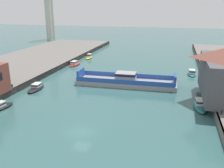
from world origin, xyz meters
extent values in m
plane|color=#335B5B|center=(0.00, 0.00, 0.00)|extent=(400.00, 400.00, 0.00)
cube|color=#423D38|center=(-20.42, 20.00, 0.68)|extent=(0.30, 140.00, 1.37)
cube|color=#423D38|center=(20.42, 20.00, 0.68)|extent=(0.30, 140.00, 1.37)
cube|color=#939399|center=(1.83, 24.55, 0.55)|extent=(24.14, 6.78, 1.10)
cube|color=#284CA3|center=(1.75, 27.54, 1.65)|extent=(23.02, 0.77, 1.10)
cube|color=#284CA3|center=(1.92, 21.55, 1.65)|extent=(23.02, 0.77, 1.10)
cube|color=#939399|center=(1.83, 24.55, 2.12)|extent=(4.89, 3.49, 2.03)
cube|color=black|center=(1.83, 24.55, 2.78)|extent=(4.93, 3.53, 0.60)
cube|color=#284CA3|center=(13.32, 24.87, 2.20)|extent=(0.62, 4.29, 2.20)
cube|color=#284CA3|center=(-9.65, 24.22, 2.20)|extent=(0.62, 4.29, 2.20)
ellipsoid|color=red|center=(-18.46, 41.16, 0.24)|extent=(2.59, 6.57, 0.49)
cube|color=silver|center=(-18.48, 40.67, 0.97)|extent=(1.71, 2.34, 0.97)
cube|color=black|center=(-18.48, 40.67, 1.09)|extent=(1.76, 2.40, 0.29)
ellipsoid|color=black|center=(-17.35, 15.89, 0.29)|extent=(2.69, 6.60, 0.58)
cube|color=silver|center=(-17.38, 16.38, 0.99)|extent=(1.74, 2.36, 0.81)
cube|color=black|center=(-17.38, 16.38, 1.09)|extent=(1.79, 2.43, 0.24)
ellipsoid|color=#237075|center=(17.75, 38.89, 0.21)|extent=(2.42, 6.57, 0.41)
cube|color=silver|center=(17.75, 38.40, 0.95)|extent=(1.65, 2.31, 1.08)
cube|color=black|center=(17.75, 38.40, 1.09)|extent=(1.69, 2.38, 0.32)
ellipsoid|color=yellow|center=(-17.56, 52.40, 0.27)|extent=(1.68, 5.29, 0.53)
cube|color=silver|center=(-17.57, 52.80, 1.11)|extent=(1.16, 1.86, 1.16)
cube|color=black|center=(-17.57, 52.80, 1.25)|extent=(1.19, 1.91, 0.35)
ellipsoid|color=#237075|center=(18.12, 14.24, 0.28)|extent=(2.67, 6.61, 0.56)
cube|color=silver|center=(18.07, 14.72, 1.09)|extent=(1.66, 2.38, 1.06)
cube|color=black|center=(18.07, 14.72, 1.23)|extent=(1.71, 2.45, 0.32)
ellipsoid|color=black|center=(-17.63, 4.68, 0.27)|extent=(2.51, 5.23, 0.53)
cube|color=silver|center=(-17.69, 4.30, 0.98)|extent=(1.50, 1.92, 0.90)
cube|color=black|center=(-17.69, 4.30, 1.10)|extent=(1.54, 1.98, 0.27)
cube|color=black|center=(18.51, 18.72, 5.95)|extent=(0.08, 12.41, 2.07)
cylinder|color=black|center=(-20.97, 9.00, 1.64)|extent=(0.28, 0.28, 0.55)
sphere|color=black|center=(-20.97, 9.00, 1.92)|extent=(0.32, 0.32, 0.32)
cylinder|color=black|center=(20.97, 9.07, 1.64)|extent=(0.28, 0.28, 0.55)
sphere|color=black|center=(20.97, 9.07, 1.92)|extent=(0.32, 0.32, 0.32)
cylinder|color=black|center=(-20.97, 12.49, 1.64)|extent=(0.28, 0.28, 0.55)
sphere|color=black|center=(-20.97, 12.49, 1.92)|extent=(0.32, 0.32, 0.32)
cylinder|color=black|center=(20.97, 12.43, 1.64)|extent=(0.28, 0.28, 0.55)
sphere|color=black|center=(20.97, 12.43, 1.92)|extent=(0.32, 0.32, 0.32)
cylinder|color=beige|center=(-57.81, 101.43, 18.50)|extent=(2.49, 2.49, 37.01)
cylinder|color=beige|center=(-56.07, 94.31, 16.66)|extent=(3.29, 3.29, 33.31)
camera|label=1|loc=(13.00, -30.97, 18.20)|focal=39.26mm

